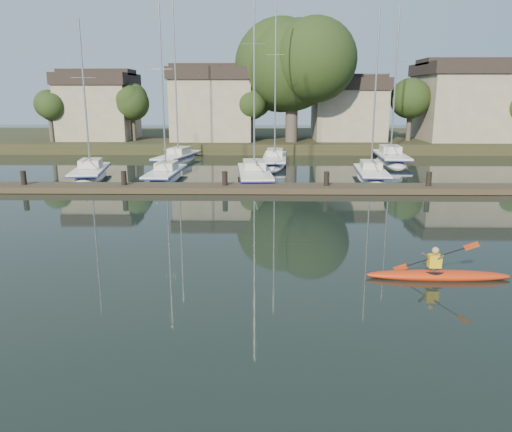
{
  "coord_description": "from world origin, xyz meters",
  "views": [
    {
      "loc": [
        -0.66,
        -15.09,
        5.63
      ],
      "look_at": [
        -0.97,
        2.99,
        1.2
      ],
      "focal_mm": 35.0,
      "sensor_mm": 36.0,
      "label": 1
    }
  ],
  "objects_px": {
    "sailboat_2": "(254,182)",
    "sailboat_5": "(178,163)",
    "sailboat_6": "(275,165)",
    "kayak": "(438,273)",
    "sailboat_1": "(166,181)",
    "dock": "(275,188)",
    "sailboat_7": "(390,164)",
    "sailboat_3": "(371,180)",
    "sailboat_0": "(91,179)"
  },
  "relations": [
    {
      "from": "sailboat_5",
      "to": "sailboat_3",
      "type": "bearing_deg",
      "value": -18.38
    },
    {
      "from": "sailboat_1",
      "to": "sailboat_5",
      "type": "distance_m",
      "value": 8.96
    },
    {
      "from": "sailboat_6",
      "to": "dock",
      "type": "bearing_deg",
      "value": -88.19
    },
    {
      "from": "sailboat_5",
      "to": "sailboat_6",
      "type": "relative_size",
      "value": 0.96
    },
    {
      "from": "sailboat_2",
      "to": "sailboat_7",
      "type": "height_order",
      "value": "sailboat_2"
    },
    {
      "from": "kayak",
      "to": "sailboat_0",
      "type": "xyz_separation_m",
      "value": [
        -17.61,
        19.51,
        -0.37
      ]
    },
    {
      "from": "sailboat_2",
      "to": "sailboat_5",
      "type": "height_order",
      "value": "sailboat_2"
    },
    {
      "from": "kayak",
      "to": "sailboat_5",
      "type": "relative_size",
      "value": 0.31
    },
    {
      "from": "sailboat_2",
      "to": "sailboat_6",
      "type": "xyz_separation_m",
      "value": [
        1.52,
        8.2,
        0.01
      ]
    },
    {
      "from": "sailboat_1",
      "to": "sailboat_0",
      "type": "bearing_deg",
      "value": 176.95
    },
    {
      "from": "sailboat_1",
      "to": "kayak",
      "type": "bearing_deg",
      "value": -55.07
    },
    {
      "from": "sailboat_1",
      "to": "sailboat_2",
      "type": "distance_m",
      "value": 6.15
    },
    {
      "from": "kayak",
      "to": "sailboat_0",
      "type": "bearing_deg",
      "value": 133.09
    },
    {
      "from": "sailboat_0",
      "to": "sailboat_3",
      "type": "xyz_separation_m",
      "value": [
        19.55,
        -0.14,
        0.01
      ]
    },
    {
      "from": "dock",
      "to": "sailboat_3",
      "type": "relative_size",
      "value": 2.83
    },
    {
      "from": "sailboat_1",
      "to": "sailboat_3",
      "type": "distance_m",
      "value": 14.18
    },
    {
      "from": "sailboat_2",
      "to": "sailboat_3",
      "type": "distance_m",
      "value": 8.08
    },
    {
      "from": "kayak",
      "to": "dock",
      "type": "height_order",
      "value": "kayak"
    },
    {
      "from": "sailboat_2",
      "to": "sailboat_6",
      "type": "relative_size",
      "value": 1.01
    },
    {
      "from": "sailboat_5",
      "to": "sailboat_7",
      "type": "relative_size",
      "value": 1.01
    },
    {
      "from": "kayak",
      "to": "sailboat_6",
      "type": "height_order",
      "value": "sailboat_6"
    },
    {
      "from": "sailboat_5",
      "to": "dock",
      "type": "bearing_deg",
      "value": -47.55
    },
    {
      "from": "sailboat_2",
      "to": "sailboat_6",
      "type": "distance_m",
      "value": 8.34
    },
    {
      "from": "sailboat_0",
      "to": "sailboat_1",
      "type": "xyz_separation_m",
      "value": [
        5.37,
        -0.49,
        0.02
      ]
    },
    {
      "from": "sailboat_3",
      "to": "sailboat_7",
      "type": "xyz_separation_m",
      "value": [
        3.44,
        8.54,
        -0.03
      ]
    },
    {
      "from": "kayak",
      "to": "dock",
      "type": "relative_size",
      "value": 0.13
    },
    {
      "from": "kayak",
      "to": "sailboat_7",
      "type": "distance_m",
      "value": 28.42
    },
    {
      "from": "sailboat_2",
      "to": "sailboat_6",
      "type": "height_order",
      "value": "sailboat_2"
    },
    {
      "from": "dock",
      "to": "sailboat_7",
      "type": "xyz_separation_m",
      "value": [
        10.15,
        13.62,
        -0.42
      ]
    },
    {
      "from": "kayak",
      "to": "sailboat_7",
      "type": "relative_size",
      "value": 0.32
    },
    {
      "from": "sailboat_2",
      "to": "sailboat_5",
      "type": "relative_size",
      "value": 1.05
    },
    {
      "from": "dock",
      "to": "sailboat_6",
      "type": "distance_m",
      "value": 12.52
    },
    {
      "from": "sailboat_7",
      "to": "dock",
      "type": "bearing_deg",
      "value": -122.65
    },
    {
      "from": "sailboat_3",
      "to": "sailboat_7",
      "type": "distance_m",
      "value": 9.2
    },
    {
      "from": "sailboat_6",
      "to": "sailboat_7",
      "type": "height_order",
      "value": "sailboat_6"
    },
    {
      "from": "dock",
      "to": "sailboat_5",
      "type": "relative_size",
      "value": 2.37
    },
    {
      "from": "sailboat_1",
      "to": "sailboat_2",
      "type": "relative_size",
      "value": 0.83
    },
    {
      "from": "dock",
      "to": "sailboat_2",
      "type": "relative_size",
      "value": 2.26
    },
    {
      "from": "dock",
      "to": "sailboat_5",
      "type": "xyz_separation_m",
      "value": [
        -8.17,
        13.67,
        -0.38
      ]
    },
    {
      "from": "sailboat_0",
      "to": "sailboat_1",
      "type": "bearing_deg",
      "value": -14.56
    },
    {
      "from": "dock",
      "to": "sailboat_5",
      "type": "height_order",
      "value": "sailboat_5"
    },
    {
      "from": "kayak",
      "to": "sailboat_5",
      "type": "bearing_deg",
      "value": 115.85
    },
    {
      "from": "dock",
      "to": "sailboat_3",
      "type": "height_order",
      "value": "sailboat_3"
    },
    {
      "from": "kayak",
      "to": "sailboat_3",
      "type": "relative_size",
      "value": 0.38
    },
    {
      "from": "kayak",
      "to": "sailboat_3",
      "type": "distance_m",
      "value": 19.47
    },
    {
      "from": "kayak",
      "to": "sailboat_7",
      "type": "bearing_deg",
      "value": 80.11
    },
    {
      "from": "dock",
      "to": "sailboat_5",
      "type": "distance_m",
      "value": 15.93
    },
    {
      "from": "sailboat_0",
      "to": "sailboat_5",
      "type": "relative_size",
      "value": 0.82
    },
    {
      "from": "sailboat_3",
      "to": "sailboat_5",
      "type": "bearing_deg",
      "value": 154.44
    },
    {
      "from": "sailboat_1",
      "to": "sailboat_6",
      "type": "distance_m",
      "value": 10.91
    }
  ]
}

